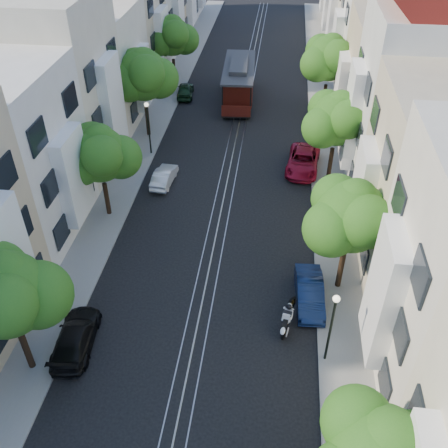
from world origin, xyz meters
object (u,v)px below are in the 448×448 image
(tree_w_b, at_px, (100,156))
(tree_w_c, at_px, (144,76))
(tree_w_d, at_px, (173,37))
(sportbike_rider, at_px, (288,316))
(parked_car_e_far, at_px, (303,161))
(parked_car_w_near, at_px, (76,337))
(lamp_west, at_px, (148,121))
(parked_car_w_mid, at_px, (164,176))
(cable_car, at_px, (239,80))
(tree_e_b, at_px, (352,218))
(parked_car_w_far, at_px, (185,90))
(tree_e_c, at_px, (338,121))
(tree_e_d, at_px, (330,59))
(lamp_east, at_px, (332,319))
(tree_w_a, at_px, (7,296))
(parked_car_e_mid, at_px, (310,293))

(tree_w_b, height_order, tree_w_c, tree_w_c)
(tree_w_d, distance_m, sportbike_rider, 32.57)
(parked_car_e_far, distance_m, parked_car_w_near, 20.81)
(lamp_west, distance_m, parked_car_w_mid, 4.91)
(cable_car, bearing_deg, tree_w_c, -133.20)
(tree_w_c, bearing_deg, parked_car_w_near, -85.82)
(tree_e_b, bearing_deg, tree_w_c, 131.99)
(parked_car_e_far, distance_m, parked_car_w_far, 16.22)
(tree_e_b, distance_m, lamp_west, 18.90)
(tree_w_c, distance_m, parked_car_w_near, 22.02)
(lamp_west, bearing_deg, tree_e_c, -8.49)
(tree_e_d, bearing_deg, tree_w_d, 160.85)
(tree_e_c, relative_size, sportbike_rider, 2.95)
(tree_e_d, bearing_deg, tree_e_b, -90.00)
(parked_car_w_near, bearing_deg, parked_car_w_far, -95.22)
(tree_w_b, bearing_deg, parked_car_w_mid, 56.35)
(lamp_east, xyz_separation_m, parked_car_w_near, (-11.87, -0.54, -2.23))
(parked_car_w_near, distance_m, parked_car_w_mid, 14.67)
(tree_w_a, xyz_separation_m, parked_car_w_near, (1.57, 1.49, -4.12))
(tree_e_d, height_order, sportbike_rider, tree_e_d)
(tree_w_d, relative_size, parked_car_e_far, 1.33)
(tree_e_c, bearing_deg, tree_w_d, 131.99)
(parked_car_e_mid, relative_size, parked_car_w_near, 0.93)
(tree_w_d, distance_m, lamp_east, 34.73)
(lamp_west, bearing_deg, cable_car, 61.56)
(tree_e_b, height_order, tree_e_d, tree_e_d)
(tree_w_b, bearing_deg, parked_car_w_far, 85.40)
(tree_e_d, bearing_deg, parked_car_w_near, -114.99)
(parked_car_w_near, bearing_deg, cable_car, -105.11)
(parked_car_e_mid, bearing_deg, tree_w_b, 150.40)
(parked_car_w_mid, bearing_deg, cable_car, -100.59)
(tree_w_a, xyz_separation_m, tree_w_b, (-0.00, 12.00, -0.34))
(tree_w_b, relative_size, parked_car_e_far, 1.28)
(tree_w_c, height_order, parked_car_e_far, tree_w_c)
(parked_car_e_mid, bearing_deg, tree_w_a, -159.17)
(sportbike_rider, relative_size, cable_car, 0.25)
(tree_e_d, distance_m, parked_car_w_mid, 17.90)
(tree_w_d, height_order, parked_car_w_far, tree_w_d)
(tree_w_d, xyz_separation_m, parked_car_w_far, (1.54, -2.85, -3.98))
(tree_e_d, height_order, tree_w_d, tree_e_d)
(tree_w_c, height_order, lamp_west, tree_w_c)
(tree_w_c, xyz_separation_m, cable_car, (6.64, 7.73, -3.08))
(sportbike_rider, distance_m, parked_car_e_far, 15.41)
(tree_e_d, xyz_separation_m, parked_car_w_mid, (-11.66, -12.88, -4.31))
(tree_e_b, xyz_separation_m, tree_e_d, (0.00, 22.00, 0.13))
(parked_car_w_near, bearing_deg, lamp_east, 177.31)
(tree_e_b, relative_size, tree_w_a, 1.00)
(tree_e_b, bearing_deg, parked_car_e_mid, -142.59)
(tree_w_c, bearing_deg, sportbike_rider, -58.81)
(tree_e_b, height_order, lamp_west, tree_e_b)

